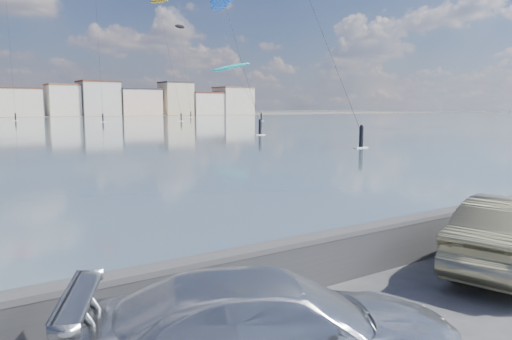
{
  "coord_description": "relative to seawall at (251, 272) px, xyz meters",
  "views": [
    {
      "loc": [
        -4.8,
        -4.42,
        3.5
      ],
      "look_at": [
        1.0,
        4.0,
        2.2
      ],
      "focal_mm": 35.0,
      "sensor_mm": 36.0,
      "label": 1
    }
  ],
  "objects": [
    {
      "name": "seawall",
      "position": [
        0.0,
        0.0,
        0.0
      ],
      "size": [
        400.0,
        0.36,
        1.08
      ],
      "color": "#28282B",
      "rests_on": "ground"
    },
    {
      "name": "car_silver",
      "position": [
        -1.26,
        -2.41,
        0.14
      ],
      "size": [
        5.36,
        3.93,
        1.44
      ],
      "primitive_type": "imported",
      "rotation": [
        0.0,
        0.0,
        1.14
      ],
      "color": "#B4B7BB",
      "rests_on": "ground"
    },
    {
      "name": "kitesurfer_0",
      "position": [
        72.44,
        150.63,
        29.4
      ],
      "size": [
        4.73,
        15.93,
        32.21
      ],
      "color": "black",
      "rests_on": "ground"
    },
    {
      "name": "kitesurfer_5",
      "position": [
        46.89,
        109.68,
        28.06
      ],
      "size": [
        4.08,
        12.43,
        30.3
      ],
      "color": "#BF8C19",
      "rests_on": "ground"
    },
    {
      "name": "kitesurfer_7",
      "position": [
        61.72,
        100.62,
        12.54
      ],
      "size": [
        9.73,
        11.97,
        14.91
      ],
      "color": "#19BFBF",
      "rests_on": "ground"
    }
  ]
}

